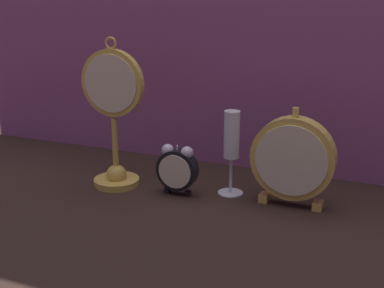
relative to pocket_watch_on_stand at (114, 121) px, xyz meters
name	(u,v)px	position (x,y,z in m)	size (l,w,h in m)	color
ground_plane	(178,209)	(0.20, -0.07, -0.16)	(4.00, 4.00, 0.00)	black
fabric_backdrop_drape	(229,55)	(0.20, 0.25, 0.14)	(1.55, 0.01, 0.59)	#8E4C7F
pocket_watch_on_stand	(114,121)	(0.00, 0.00, 0.00)	(0.16, 0.11, 0.36)	gold
alarm_clock_twin_bell	(177,167)	(0.16, 0.00, -0.09)	(0.10, 0.03, 0.12)	black
mantel_clock_silver	(293,159)	(0.42, 0.04, -0.05)	(0.18, 0.04, 0.22)	gold
champagne_flute	(232,143)	(0.28, 0.05, -0.04)	(0.06, 0.06, 0.20)	silver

